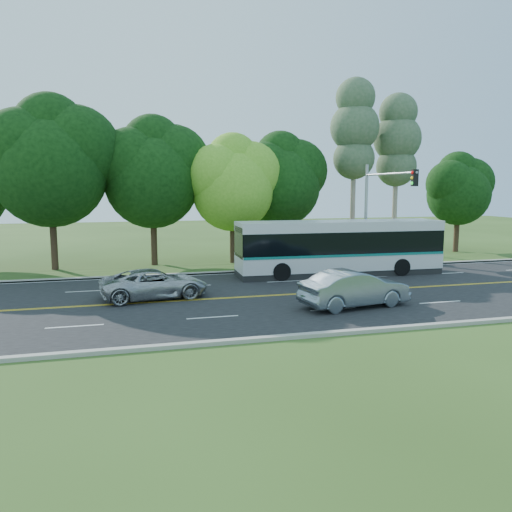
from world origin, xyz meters
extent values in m
plane|color=#304A18|center=(0.00, 0.00, 0.00)|extent=(120.00, 120.00, 0.00)
cube|color=black|center=(0.00, 0.00, 0.01)|extent=(60.00, 14.00, 0.02)
cube|color=#9F9B90|center=(0.00, 7.15, 0.07)|extent=(60.00, 0.30, 0.15)
cube|color=#9F9B90|center=(0.00, -7.15, 0.07)|extent=(60.00, 0.30, 0.15)
cube|color=#304A18|center=(0.00, 9.00, 0.05)|extent=(60.00, 4.00, 0.10)
cube|color=gold|center=(0.00, -0.08, 0.02)|extent=(57.00, 0.10, 0.00)
cube|color=gold|center=(0.00, 0.08, 0.02)|extent=(57.00, 0.10, 0.00)
cube|color=silver|center=(-11.50, -3.50, 0.02)|extent=(2.20, 0.12, 0.00)
cube|color=silver|center=(-6.00, -3.50, 0.02)|extent=(2.20, 0.12, 0.00)
cube|color=silver|center=(-0.50, -3.50, 0.02)|extent=(2.20, 0.12, 0.00)
cube|color=silver|center=(5.00, -3.50, 0.02)|extent=(2.20, 0.12, 0.00)
cube|color=silver|center=(-11.50, 3.50, 0.02)|extent=(2.20, 0.12, 0.00)
cube|color=silver|center=(-6.00, 3.50, 0.02)|extent=(2.20, 0.12, 0.00)
cube|color=silver|center=(-0.50, 3.50, 0.02)|extent=(2.20, 0.12, 0.00)
cube|color=silver|center=(5.00, 3.50, 0.02)|extent=(2.20, 0.12, 0.00)
cube|color=silver|center=(10.50, 3.50, 0.02)|extent=(2.20, 0.12, 0.00)
cube|color=silver|center=(0.00, 6.85, 0.02)|extent=(57.00, 0.12, 0.00)
cube|color=silver|center=(0.00, -6.85, 0.02)|extent=(57.00, 0.12, 0.00)
cylinder|color=#311F16|center=(-14.00, 11.00, 1.98)|extent=(0.44, 0.44, 3.96)
sphere|color=black|center=(-14.00, 11.00, 6.48)|extent=(7.20, 7.20, 7.20)
sphere|color=black|center=(-12.38, 11.30, 7.92)|extent=(5.76, 5.76, 5.76)
sphere|color=black|center=(-15.44, 10.80, 7.74)|extent=(5.40, 5.40, 5.40)
sphere|color=black|center=(-13.90, 11.40, 9.18)|extent=(4.68, 4.68, 4.68)
cylinder|color=#311F16|center=(-7.50, 12.00, 1.80)|extent=(0.44, 0.44, 3.60)
sphere|color=black|center=(-7.50, 12.00, 5.91)|extent=(6.60, 6.60, 6.60)
sphere|color=black|center=(-6.02, 12.30, 7.23)|extent=(5.28, 5.28, 5.28)
sphere|color=black|center=(-8.82, 11.80, 7.06)|extent=(4.95, 4.95, 4.95)
sphere|color=black|center=(-7.40, 12.40, 8.38)|extent=(4.29, 4.29, 4.29)
cylinder|color=#311F16|center=(-2.00, 11.00, 1.62)|extent=(0.44, 0.44, 3.24)
sphere|color=#5DA321|center=(-2.00, 11.00, 5.27)|extent=(5.80, 5.80, 5.80)
sphere|color=#5DA321|center=(-0.69, 11.30, 6.43)|extent=(4.64, 4.64, 4.64)
sphere|color=#5DA321|center=(-3.16, 10.80, 6.29)|extent=(4.35, 4.35, 4.35)
sphere|color=#5DA321|center=(-1.90, 11.40, 7.45)|extent=(3.77, 3.77, 3.77)
cylinder|color=#311F16|center=(2.00, 12.50, 1.71)|extent=(0.44, 0.44, 3.42)
sphere|color=black|center=(2.00, 12.50, 5.52)|extent=(6.00, 6.00, 6.00)
sphere|color=black|center=(3.35, 12.80, 6.72)|extent=(4.80, 4.80, 4.80)
sphere|color=black|center=(0.80, 12.30, 6.57)|extent=(4.50, 4.50, 4.50)
sphere|color=black|center=(2.10, 12.90, 7.77)|extent=(3.90, 3.90, 3.90)
cylinder|color=gray|center=(8.00, 12.50, 4.90)|extent=(0.40, 0.40, 9.80)
sphere|color=#395434|center=(8.00, 12.50, 7.70)|extent=(3.23, 3.23, 3.23)
sphere|color=#395434|center=(8.00, 12.50, 10.08)|extent=(3.80, 3.80, 3.80)
sphere|color=#395434|center=(8.00, 12.50, 12.32)|extent=(3.04, 3.04, 3.04)
cylinder|color=gray|center=(12.00, 13.00, 4.55)|extent=(0.40, 0.40, 9.10)
sphere|color=#395434|center=(12.00, 13.00, 7.15)|extent=(3.23, 3.23, 3.23)
sphere|color=#395434|center=(12.00, 13.00, 9.36)|extent=(3.80, 3.80, 3.80)
sphere|color=#395434|center=(12.00, 13.00, 11.44)|extent=(3.04, 3.04, 3.04)
cylinder|color=#311F16|center=(18.00, 13.00, 1.53)|extent=(0.44, 0.44, 3.06)
sphere|color=black|center=(18.00, 13.00, 4.88)|extent=(5.20, 5.20, 5.20)
sphere|color=black|center=(19.17, 13.30, 5.92)|extent=(4.16, 4.16, 4.16)
sphere|color=black|center=(16.96, 12.80, 5.79)|extent=(3.90, 3.90, 3.90)
sphere|color=black|center=(18.10, 13.40, 6.83)|extent=(3.38, 3.38, 3.38)
sphere|color=#A50D21|center=(3.00, 8.20, 0.75)|extent=(1.50, 1.50, 1.50)
sphere|color=#A50D21|center=(4.00, 8.20, 0.75)|extent=(1.50, 1.50, 1.50)
sphere|color=#A50D21|center=(5.00, 8.20, 0.75)|extent=(1.50, 1.50, 1.50)
sphere|color=#A50D21|center=(6.00, 8.20, 0.75)|extent=(1.50, 1.50, 1.50)
sphere|color=#A50D21|center=(7.00, 8.20, 0.75)|extent=(1.50, 1.50, 1.50)
sphere|color=#A50D21|center=(8.00, 8.20, 0.75)|extent=(1.50, 1.50, 1.50)
sphere|color=#A50D21|center=(9.00, 8.20, 0.75)|extent=(1.50, 1.50, 1.50)
sphere|color=#A50D21|center=(10.00, 8.20, 0.75)|extent=(1.50, 1.50, 1.50)
sphere|color=#A50D21|center=(11.00, 8.20, 0.75)|extent=(1.50, 1.50, 1.50)
cube|color=brown|center=(10.00, 7.40, 0.20)|extent=(3.50, 1.40, 0.40)
cylinder|color=#989CA0|center=(6.50, 7.30, 3.50)|extent=(0.20, 0.20, 7.00)
cylinder|color=#989CA0|center=(6.50, 4.30, 6.30)|extent=(0.14, 6.00, 0.14)
cube|color=black|center=(6.50, 1.50, 6.00)|extent=(0.32, 0.28, 0.95)
sphere|color=red|center=(6.33, 1.50, 6.30)|extent=(0.18, 0.18, 0.18)
sphere|color=yellow|center=(6.33, 1.50, 6.00)|extent=(0.18, 0.18, 0.18)
sphere|color=#19D833|center=(6.33, 1.50, 5.70)|extent=(0.18, 0.18, 0.18)
cube|color=silver|center=(3.51, 4.87, 0.93)|extent=(12.97, 3.11, 1.07)
cube|color=black|center=(3.51, 4.87, 2.13)|extent=(12.91, 3.14, 1.33)
cube|color=silver|center=(3.51, 4.87, 3.10)|extent=(12.97, 3.11, 0.60)
cube|color=#0B6B63|center=(3.51, 4.87, 1.40)|extent=(12.91, 3.15, 0.15)
cube|color=black|center=(-2.91, 5.05, 2.23)|extent=(0.13, 2.52, 1.83)
cube|color=#19E54C|center=(-2.90, 5.05, 3.26)|extent=(0.10, 1.65, 0.24)
cube|color=black|center=(3.51, 4.87, 0.21)|extent=(12.97, 3.00, 0.38)
cylinder|color=black|center=(-0.66, 3.70, 0.56)|extent=(1.08, 0.33, 1.08)
cylinder|color=black|center=(-0.59, 6.27, 0.56)|extent=(1.08, 0.33, 1.08)
cylinder|color=black|center=(7.08, 3.48, 0.56)|extent=(1.08, 0.33, 1.08)
cylinder|color=black|center=(7.15, 6.05, 0.56)|extent=(1.08, 0.33, 1.08)
imported|color=slate|center=(0.62, -3.27, 0.86)|extent=(5.35, 2.61, 1.69)
imported|color=#ADAFB1|center=(-8.13, 0.86, 0.75)|extent=(5.53, 3.15, 1.45)
camera|label=1|loc=(-9.44, -23.78, 5.43)|focal=35.00mm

